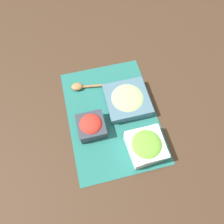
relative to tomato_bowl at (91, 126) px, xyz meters
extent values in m
plane|color=#422D1E|center=(-0.04, 0.10, -0.04)|extent=(3.00, 3.00, 0.00)
cube|color=#236B60|center=(-0.04, 0.10, -0.04)|extent=(0.55, 0.39, 0.00)
cube|color=#333842|center=(0.00, 0.00, -0.01)|extent=(0.12, 0.12, 0.05)
cube|color=#333842|center=(0.00, 0.00, 0.02)|extent=(0.11, 0.11, 0.00)
ellipsoid|color=red|center=(0.00, 0.00, 0.01)|extent=(0.09, 0.09, 0.05)
cube|color=slate|center=(-0.09, 0.18, -0.01)|extent=(0.19, 0.19, 0.04)
cube|color=slate|center=(-0.09, 0.18, 0.01)|extent=(0.19, 0.19, 0.00)
ellipsoid|color=#A8CC7F|center=(-0.09, 0.18, 0.01)|extent=(0.15, 0.15, 0.03)
cube|color=white|center=(0.14, 0.19, -0.01)|extent=(0.15, 0.15, 0.06)
cube|color=white|center=(0.14, 0.19, 0.02)|extent=(0.14, 0.14, 0.00)
ellipsoid|color=#6BAD38|center=(0.14, 0.19, 0.02)|extent=(0.12, 0.12, 0.03)
cylinder|color=#9E7042|center=(-0.21, 0.06, -0.03)|extent=(0.03, 0.15, 0.01)
ellipsoid|color=#9E7042|center=(-0.22, -0.02, -0.02)|extent=(0.05, 0.06, 0.02)
camera|label=1|loc=(0.37, 0.00, 0.84)|focal=35.00mm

